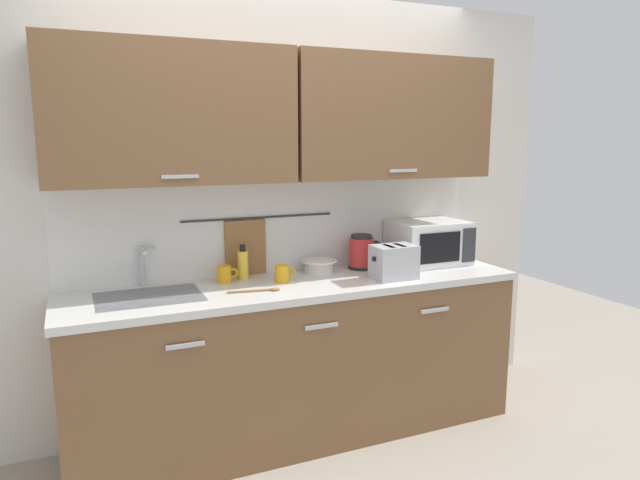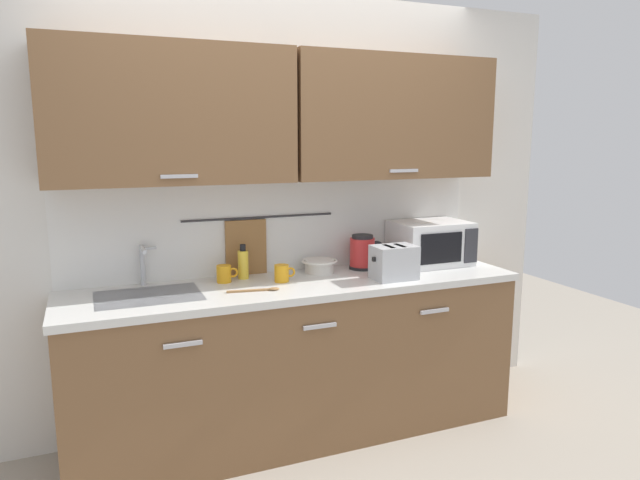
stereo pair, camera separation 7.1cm
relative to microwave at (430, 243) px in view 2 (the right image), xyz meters
name	(u,v)px [view 2 (the right image)]	position (x,y,z in m)	size (l,w,h in m)	color
ground	(319,458)	(-0.92, -0.41, -1.04)	(8.00, 8.00, 0.00)	#9E9384
counter_unit	(297,358)	(-0.93, -0.11, -0.58)	(2.53, 0.64, 0.90)	brown
back_wall_assembly	(284,166)	(-0.92, 0.12, 0.49)	(3.70, 0.41, 2.50)	silver
sink_faucet	(143,260)	(-1.72, 0.12, 0.01)	(0.09, 0.17, 0.22)	#B2B5BA
microwave	(430,243)	(0.00, 0.00, 0.00)	(0.46, 0.35, 0.27)	white
electric_kettle	(363,252)	(-0.45, 0.05, -0.03)	(0.23, 0.16, 0.21)	black
dish_soap_bottle	(243,264)	(-1.18, 0.08, -0.05)	(0.06, 0.06, 0.20)	yellow
mug_near_sink	(224,274)	(-1.30, 0.04, -0.09)	(0.12, 0.08, 0.09)	orange
mixing_bowl	(320,265)	(-0.73, 0.05, -0.09)	(0.21, 0.21, 0.08)	silver
toaster	(394,262)	(-0.40, -0.25, -0.04)	(0.26, 0.17, 0.19)	#B7BABF
mug_by_kettle	(282,273)	(-1.01, -0.07, -0.09)	(0.12, 0.08, 0.09)	orange
wooden_spoon	(260,290)	(-1.18, -0.21, -0.13)	(0.28, 0.07, 0.01)	#9E7042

